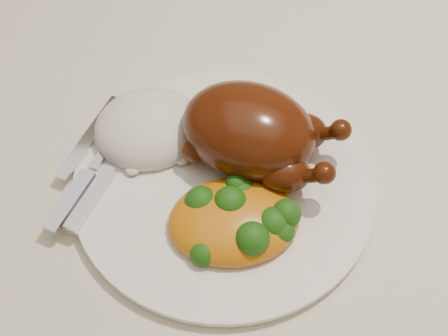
# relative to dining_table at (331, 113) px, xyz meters

# --- Properties ---
(floor) EXTENTS (4.00, 4.00, 0.00)m
(floor) POSITION_rel_dining_table_xyz_m (0.00, 0.00, -0.67)
(floor) COLOR brown
(floor) RESTS_ON ground
(dining_table) EXTENTS (1.60, 0.90, 0.76)m
(dining_table) POSITION_rel_dining_table_xyz_m (0.00, 0.00, 0.00)
(dining_table) COLOR brown
(dining_table) RESTS_ON floor
(tablecloth) EXTENTS (1.73, 1.03, 0.18)m
(tablecloth) POSITION_rel_dining_table_xyz_m (0.00, 0.00, 0.07)
(tablecloth) COLOR beige
(tablecloth) RESTS_ON dining_table
(dinner_plate) EXTENTS (0.31, 0.31, 0.01)m
(dinner_plate) POSITION_rel_dining_table_xyz_m (-0.12, -0.20, 0.11)
(dinner_plate) COLOR white
(dinner_plate) RESTS_ON tablecloth
(roast_chicken) EXTENTS (0.17, 0.13, 0.08)m
(roast_chicken) POSITION_rel_dining_table_xyz_m (-0.09, -0.17, 0.15)
(roast_chicken) COLOR #481707
(roast_chicken) RESTS_ON dinner_plate
(rice_mound) EXTENTS (0.14, 0.13, 0.06)m
(rice_mound) POSITION_rel_dining_table_xyz_m (-0.20, -0.15, 0.13)
(rice_mound) COLOR white
(rice_mound) RESTS_ON dinner_plate
(mac_and_cheese) EXTENTS (0.14, 0.12, 0.05)m
(mac_and_cheese) POSITION_rel_dining_table_xyz_m (-0.10, -0.25, 0.13)
(mac_and_cheese) COLOR orange
(mac_and_cheese) RESTS_ON dinner_plate
(cutlery) EXTENTS (0.06, 0.17, 0.01)m
(cutlery) POSITION_rel_dining_table_xyz_m (-0.25, -0.22, 0.12)
(cutlery) COLOR silver
(cutlery) RESTS_ON dinner_plate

